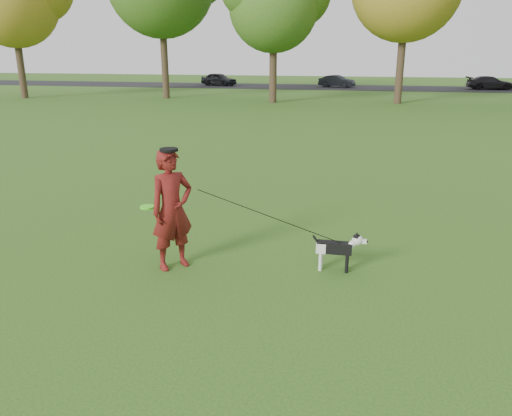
% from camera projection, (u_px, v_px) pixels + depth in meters
% --- Properties ---
extents(ground, '(120.00, 120.00, 0.00)m').
position_uv_depth(ground, '(248.00, 260.00, 8.30)').
color(ground, '#285116').
rests_on(ground, ground).
extents(road, '(120.00, 7.00, 0.02)m').
position_uv_depth(road, '(343.00, 87.00, 45.62)').
color(road, black).
rests_on(road, ground).
extents(man, '(0.81, 0.83, 1.92)m').
position_uv_depth(man, '(172.00, 210.00, 7.77)').
color(man, '#510B12').
rests_on(man, ground).
extents(dog, '(0.86, 0.17, 0.66)m').
position_uv_depth(dog, '(339.00, 247.00, 7.79)').
color(dog, black).
rests_on(dog, ground).
extents(car_left, '(3.74, 2.36, 1.19)m').
position_uv_depth(car_left, '(219.00, 79.00, 47.70)').
color(car_left, black).
rests_on(car_left, road).
extents(car_mid, '(3.44, 2.14, 1.07)m').
position_uv_depth(car_mid, '(337.00, 81.00, 45.56)').
color(car_mid, black).
rests_on(car_mid, road).
extents(car_right, '(3.98, 1.92, 1.12)m').
position_uv_depth(car_right, '(490.00, 83.00, 43.04)').
color(car_right, black).
rests_on(car_right, road).
extents(man_held_items, '(3.20, 0.55, 1.49)m').
position_uv_depth(man_held_items, '(273.00, 218.00, 7.63)').
color(man_held_items, '#4FFF20').
rests_on(man_held_items, ground).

